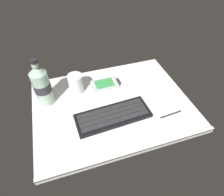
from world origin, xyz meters
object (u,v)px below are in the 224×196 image
at_px(handheld_device, 106,84).
at_px(stylus_pen, 171,114).
at_px(keyboard, 113,116).
at_px(water_bottle, 42,85).
at_px(juice_cup, 76,84).

distance_m(handheld_device, stylus_pen, 0.31).
distance_m(keyboard, water_bottle, 0.30).
height_order(water_bottle, stylus_pen, water_bottle).
xyz_separation_m(juice_cup, water_bottle, (-0.13, -0.03, 0.05)).
bearing_deg(water_bottle, handheld_device, 4.98).
bearing_deg(stylus_pen, juice_cup, 138.61).
bearing_deg(water_bottle, juice_cup, 11.69).
bearing_deg(juice_cup, keyboard, -60.82).
height_order(handheld_device, juice_cup, juice_cup).
height_order(handheld_device, water_bottle, water_bottle).
distance_m(water_bottle, stylus_pen, 0.52).
relative_size(water_bottle, stylus_pen, 2.19).
height_order(keyboard, handheld_device, keyboard).
xyz_separation_m(handheld_device, stylus_pen, (0.20, -0.24, -0.00)).
relative_size(keyboard, handheld_device, 2.29).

